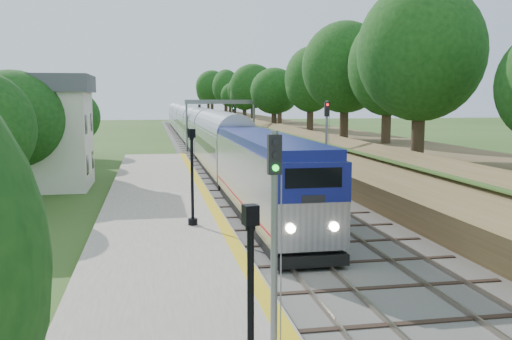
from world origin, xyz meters
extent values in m
cube|color=#4C4944|center=(2.00, 60.00, 0.06)|extent=(9.50, 170.00, 0.12)
cube|color=gray|center=(-0.72, 60.00, 0.20)|extent=(0.08, 170.00, 0.16)
cube|color=gray|center=(0.72, 60.00, 0.20)|extent=(0.08, 170.00, 0.16)
cube|color=gray|center=(3.28, 60.00, 0.20)|extent=(0.08, 170.00, 0.16)
cube|color=gray|center=(4.72, 60.00, 0.20)|extent=(0.08, 170.00, 0.16)
cube|color=gray|center=(-5.20, 16.00, 0.19)|extent=(6.40, 68.00, 0.38)
cube|color=gold|center=(-2.35, 16.00, 0.39)|extent=(0.55, 68.00, 0.01)
cube|color=brown|center=(11.50, 60.00, 1.50)|extent=(9.00, 170.00, 3.00)
cube|color=brown|center=(7.60, 60.00, 1.30)|extent=(4.47, 170.00, 4.54)
cylinder|color=#332316|center=(10.00, 60.00, 4.31)|extent=(0.60, 0.60, 2.62)
sphere|color=#113B10|center=(10.00, 60.00, 7.88)|extent=(5.70, 5.70, 5.70)
cylinder|color=#332316|center=(10.00, 110.00, 4.31)|extent=(0.60, 0.60, 2.62)
sphere|color=#113B10|center=(10.00, 110.00, 7.88)|extent=(5.70, 5.70, 5.70)
cube|color=white|center=(-14.00, 30.00, 3.40)|extent=(8.00, 6.00, 6.80)
cube|color=#4E5055|center=(-14.00, 30.00, 7.40)|extent=(8.60, 6.60, 1.20)
cube|color=black|center=(-9.99, 28.20, 1.80)|extent=(0.05, 1.10, 1.30)
cube|color=black|center=(-9.99, 31.80, 1.80)|extent=(0.05, 1.10, 1.30)
cube|color=black|center=(-9.99, 28.20, 4.60)|extent=(0.05, 1.10, 1.30)
cube|color=black|center=(-9.99, 31.80, 4.60)|extent=(0.05, 1.10, 1.30)
cylinder|color=slate|center=(-1.50, 55.00, 3.10)|extent=(0.24, 0.24, 6.20)
cylinder|color=slate|center=(6.50, 55.00, 3.10)|extent=(0.24, 0.24, 6.20)
cube|color=slate|center=(2.50, 55.00, 5.95)|extent=(8.40, 0.25, 0.50)
cube|color=black|center=(0.00, 54.85, 5.20)|extent=(0.30, 0.20, 0.90)
cube|color=black|center=(4.00, 54.85, 5.20)|extent=(0.30, 0.20, 0.90)
cylinder|color=#332316|center=(-12.00, 26.00, 1.22)|extent=(0.60, 0.60, 2.45)
sphere|color=#113B10|center=(-12.00, 26.00, 4.55)|extent=(5.32, 5.32, 5.32)
cylinder|color=#332316|center=(-12.00, 42.00, 1.22)|extent=(0.60, 0.60, 2.45)
sphere|color=#113B10|center=(-12.00, 42.00, 4.55)|extent=(5.32, 5.32, 5.32)
cube|color=black|center=(0.00, 15.75, 0.57)|extent=(2.63, 16.48, 0.57)
cube|color=#B7BAC1|center=(0.00, 15.75, 2.47)|extent=(2.86, 17.17, 3.24)
cube|color=navy|center=(0.00, 15.75, 4.30)|extent=(2.75, 16.48, 0.42)
cube|color=navy|center=(0.00, 7.13, 3.38)|extent=(2.83, 0.10, 1.43)
cube|color=black|center=(0.00, 7.09, 3.57)|extent=(2.10, 0.06, 0.72)
cube|color=#AF111D|center=(0.00, 15.75, 1.38)|extent=(2.88, 16.82, 0.10)
cube|color=#B7BAC1|center=(0.00, 34.47, 2.14)|extent=(2.86, 19.07, 3.72)
cube|color=#B7BAC1|center=(0.00, 54.14, 2.14)|extent=(2.86, 19.07, 3.72)
cube|color=#B7BAC1|center=(0.00, 73.81, 2.14)|extent=(2.86, 19.07, 3.72)
cube|color=#B7BAC1|center=(0.00, 93.49, 2.14)|extent=(2.86, 19.07, 3.72)
cube|color=#B7BAC1|center=(0.00, 113.16, 2.14)|extent=(2.86, 19.07, 3.72)
cylinder|color=black|center=(-3.91, -2.31, 2.32)|extent=(0.13, 0.13, 3.59)
cube|color=black|center=(-3.91, -2.31, 4.30)|extent=(0.30, 0.30, 0.37)
cube|color=silver|center=(-3.91, -2.31, 4.30)|extent=(0.22, 0.22, 0.28)
cylinder|color=black|center=(-3.78, 14.51, 0.53)|extent=(0.45, 0.45, 0.31)
cylinder|color=black|center=(-3.78, 14.51, 2.54)|extent=(0.14, 0.14, 4.01)
cube|color=black|center=(-3.78, 14.51, 4.75)|extent=(0.36, 0.36, 0.41)
cube|color=silver|center=(-3.78, 14.51, 4.75)|extent=(0.26, 0.26, 0.31)
cylinder|color=slate|center=(-2.90, 0.33, 3.02)|extent=(0.16, 0.16, 5.28)
cube|color=black|center=(-2.90, 0.33, 5.11)|extent=(0.31, 0.20, 0.91)
cylinder|color=#0CE526|center=(-2.90, 0.21, 5.11)|extent=(0.15, 0.05, 0.15)
cylinder|color=slate|center=(6.20, 25.29, 3.17)|extent=(0.18, 0.18, 6.10)
cube|color=black|center=(6.20, 25.29, 5.63)|extent=(0.33, 0.22, 0.98)
cylinder|color=#FF0C0C|center=(6.20, 25.17, 5.63)|extent=(0.16, 0.06, 0.16)
camera|label=1|loc=(-5.64, -12.21, 6.38)|focal=40.00mm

